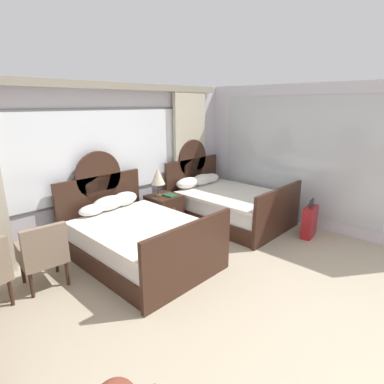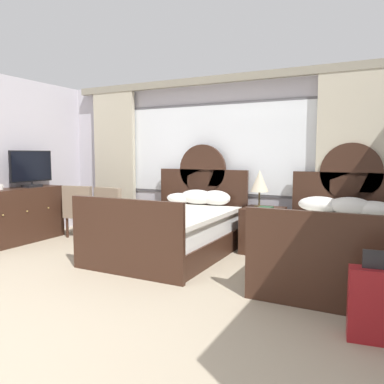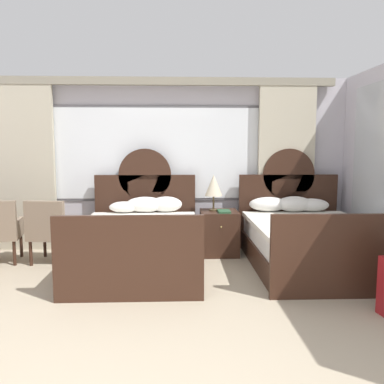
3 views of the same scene
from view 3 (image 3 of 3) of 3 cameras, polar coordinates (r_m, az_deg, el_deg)
wall_back_window at (r=6.22m, az=-5.06°, el=4.66°), size 6.01×0.22×2.70m
bed_near_window at (r=5.25m, az=-7.69°, el=-7.26°), size 1.57×2.18×1.59m
bed_near_mirror at (r=5.51m, az=16.61°, el=-6.75°), size 1.57×2.18×1.59m
nightstand_between_beds at (r=5.91m, az=4.00°, el=-5.96°), size 0.56×0.58×0.66m
table_lamp_on_nightstand at (r=5.85m, az=3.20°, el=0.93°), size 0.27×0.27×0.55m
book_on_nightstand at (r=5.74m, az=4.73°, el=-2.85°), size 0.18×0.26×0.03m
armchair_by_window_left at (r=5.76m, az=-20.17°, el=-5.02°), size 0.59×0.59×0.90m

